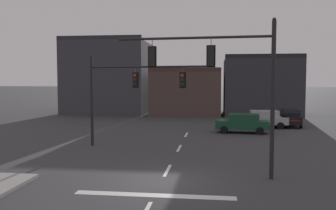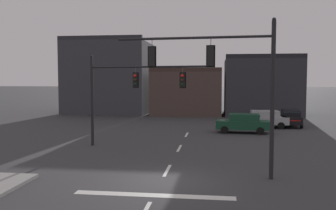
# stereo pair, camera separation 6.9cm
# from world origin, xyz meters

# --- Properties ---
(ground_plane) EXTENTS (400.00, 400.00, 0.00)m
(ground_plane) POSITION_xyz_m (0.00, 0.00, 0.00)
(ground_plane) COLOR #353538
(stop_bar_paint) EXTENTS (6.40, 0.50, 0.01)m
(stop_bar_paint) POSITION_xyz_m (0.00, -2.00, 0.00)
(stop_bar_paint) COLOR silver
(stop_bar_paint) RESTS_ON ground
(lane_centreline) EXTENTS (0.16, 26.40, 0.01)m
(lane_centreline) POSITION_xyz_m (0.00, 2.00, 0.00)
(lane_centreline) COLOR silver
(lane_centreline) RESTS_ON ground
(signal_mast_near_side) EXTENTS (7.36, 0.75, 7.30)m
(signal_mast_near_side) POSITION_xyz_m (2.87, 1.23, 4.81)
(signal_mast_near_side) COLOR black
(signal_mast_near_side) RESTS_ON ground
(signal_mast_far_side) EXTENTS (8.31, 1.31, 6.18)m
(signal_mast_far_side) POSITION_xyz_m (-3.49, 7.95, 4.07)
(signal_mast_far_side) COLOR black
(signal_mast_far_side) RESTS_ON ground
(car_lot_nearside) EXTENTS (4.56, 2.19, 1.61)m
(car_lot_nearside) POSITION_xyz_m (4.65, 15.68, 0.86)
(car_lot_nearside) COLOR #143D28
(car_lot_nearside) RESTS_ON ground
(car_lot_middle) EXTENTS (2.22, 4.57, 1.61)m
(car_lot_middle) POSITION_xyz_m (9.50, 20.78, 0.86)
(car_lot_middle) COLOR black
(car_lot_middle) RESTS_ON ground
(car_lot_farside) EXTENTS (4.53, 2.09, 1.61)m
(car_lot_farside) POSITION_xyz_m (6.79, 19.25, 0.86)
(car_lot_farside) COLOR #9EA0A5
(car_lot_farside) RESTS_ON ground
(building_row) EXTENTS (29.89, 9.33, 9.87)m
(building_row) POSITION_xyz_m (-3.95, 32.57, 3.92)
(building_row) COLOR #38383D
(building_row) RESTS_ON ground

